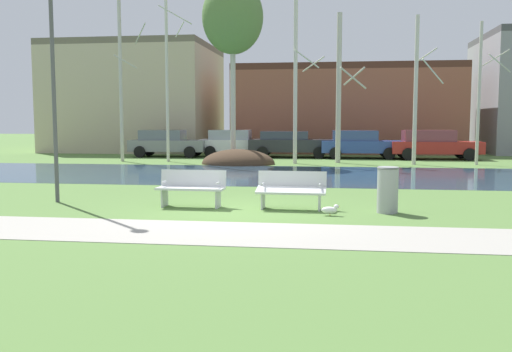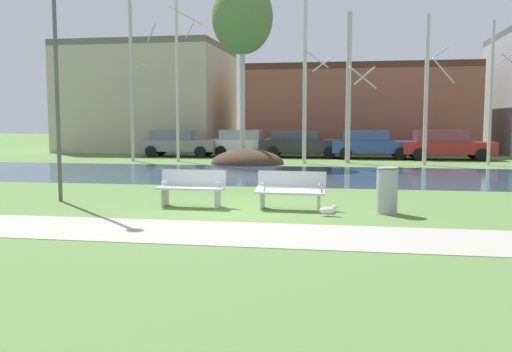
% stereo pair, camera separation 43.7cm
% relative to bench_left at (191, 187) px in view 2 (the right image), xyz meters
% --- Properties ---
extents(ground_plane, '(120.00, 120.00, 0.00)m').
position_rel_bench_left_xyz_m(ground_plane, '(1.18, 9.27, -0.47)').
color(ground_plane, '#517538').
extents(paved_path_strip, '(60.00, 2.16, 0.01)m').
position_rel_bench_left_xyz_m(paved_path_strip, '(1.18, -2.95, -0.47)').
color(paved_path_strip, '#9E998E').
rests_on(paved_path_strip, ground).
extents(river_band, '(80.00, 7.99, 0.01)m').
position_rel_bench_left_xyz_m(river_band, '(1.18, 8.23, -0.47)').
color(river_band, '#2D475B').
rests_on(river_band, ground).
extents(soil_mound, '(3.48, 2.84, 1.41)m').
position_rel_bench_left_xyz_m(soil_mound, '(-1.16, 13.23, -0.47)').
color(soil_mound, '#423021').
rests_on(soil_mound, ground).
extents(bench_left, '(1.61, 0.60, 0.87)m').
position_rel_bench_left_xyz_m(bench_left, '(0.00, 0.00, 0.00)').
color(bench_left, silver).
rests_on(bench_left, ground).
extents(bench_right, '(1.61, 0.60, 0.87)m').
position_rel_bench_left_xyz_m(bench_right, '(2.37, 0.00, 0.00)').
color(bench_right, silver).
rests_on(bench_right, ground).
extents(trash_bin, '(0.49, 0.49, 1.03)m').
position_rel_bench_left_xyz_m(trash_bin, '(4.53, -0.22, 0.06)').
color(trash_bin, '#999B9E').
rests_on(trash_bin, ground).
extents(seagull, '(0.41, 0.15, 0.25)m').
position_rel_bench_left_xyz_m(seagull, '(3.27, -0.79, -0.34)').
color(seagull, white).
rests_on(seagull, ground).
extents(streetlamp, '(0.32, 0.32, 6.22)m').
position_rel_bench_left_xyz_m(streetlamp, '(-3.55, 0.32, 3.59)').
color(streetlamp, '#4C4C51').
rests_on(streetlamp, ground).
extents(birch_far_left, '(1.51, 2.31, 8.06)m').
position_rel_bench_left_xyz_m(birch_far_left, '(-7.21, 14.14, 3.64)').
color(birch_far_left, '#BCB7A8').
rests_on(birch_far_left, ground).
extents(birch_left, '(1.41, 2.28, 9.36)m').
position_rel_bench_left_xyz_m(birch_left, '(-4.88, 14.30, 4.30)').
color(birch_left, beige).
rests_on(birch_left, ground).
extents(birch_center_left, '(2.94, 2.94, 8.97)m').
position_rel_bench_left_xyz_m(birch_center_left, '(-1.57, 14.17, 6.48)').
color(birch_center_left, '#BCB7A8').
rests_on(birch_center_left, ground).
extents(birch_center, '(1.47, 2.49, 8.54)m').
position_rel_bench_left_xyz_m(birch_center, '(1.52, 13.88, 3.82)').
color(birch_center, beige).
rests_on(birch_center, ground).
extents(birch_center_right, '(1.44, 2.54, 7.17)m').
position_rel_bench_left_xyz_m(birch_center_right, '(3.56, 14.68, 3.15)').
color(birch_center_right, '#BCB7A8').
rests_on(birch_center_right, ground).
extents(birch_right, '(1.32, 2.12, 6.85)m').
position_rel_bench_left_xyz_m(birch_right, '(7.06, 14.00, 3.02)').
color(birch_right, beige).
rests_on(birch_right, ground).
extents(birch_far_right, '(1.41, 2.55, 6.55)m').
position_rel_bench_left_xyz_m(birch_far_right, '(9.95, 14.30, 2.90)').
color(birch_far_right, '#BCB7A8').
rests_on(birch_far_right, ground).
extents(parked_van_nearest_grey, '(4.34, 2.11, 1.51)m').
position_rel_bench_left_xyz_m(parked_van_nearest_grey, '(-6.08, 17.98, 0.32)').
color(parked_van_nearest_grey, slate).
rests_on(parked_van_nearest_grey, ground).
extents(parked_sedan_second_white, '(4.11, 2.14, 1.52)m').
position_rel_bench_left_xyz_m(parked_sedan_second_white, '(-2.32, 18.72, 0.33)').
color(parked_sedan_second_white, silver).
rests_on(parked_sedan_second_white, ground).
extents(parked_hatch_third_dark, '(4.71, 2.14, 1.46)m').
position_rel_bench_left_xyz_m(parked_hatch_third_dark, '(0.88, 18.41, 0.31)').
color(parked_hatch_third_dark, '#282B30').
rests_on(parked_hatch_third_dark, ground).
extents(parked_wagon_fourth_blue, '(4.32, 2.17, 1.51)m').
position_rel_bench_left_xyz_m(parked_wagon_fourth_blue, '(4.69, 18.14, 0.32)').
color(parked_wagon_fourth_blue, '#2D4793').
rests_on(parked_wagon_fourth_blue, ground).
extents(parked_suv_fifth_red, '(4.70, 2.11, 1.55)m').
position_rel_bench_left_xyz_m(parked_suv_fifth_red, '(8.54, 17.84, 0.34)').
color(parked_suv_fifth_red, maroon).
rests_on(parked_suv_fifth_red, ground).
extents(building_beige_block, '(10.39, 8.82, 7.14)m').
position_rel_bench_left_xyz_m(building_beige_block, '(-10.15, 24.54, 3.10)').
color(building_beige_block, '#BCAD8E').
rests_on(building_beige_block, ground).
extents(building_brick_low, '(14.20, 6.58, 5.54)m').
position_rel_bench_left_xyz_m(building_brick_low, '(4.04, 24.51, 2.30)').
color(building_brick_low, brown).
rests_on(building_brick_low, ground).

